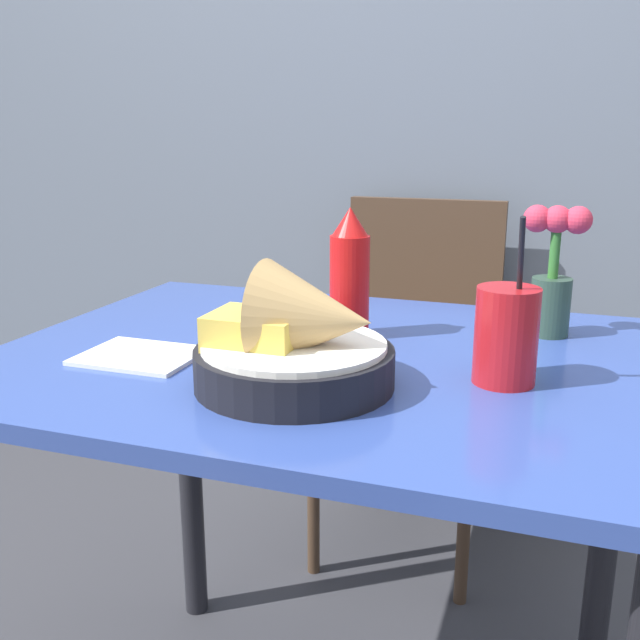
# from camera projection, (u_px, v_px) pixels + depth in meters

# --- Properties ---
(wall_window) EXTENTS (7.00, 0.06, 2.60)m
(wall_window) POSITION_uv_depth(u_px,v_px,m) (456.00, 31.00, 1.80)
(wall_window) COLOR slate
(wall_window) RESTS_ON ground_plane
(dining_table) EXTENTS (0.96, 0.72, 0.75)m
(dining_table) POSITION_uv_depth(u_px,v_px,m) (330.00, 433.00, 1.06)
(dining_table) COLOR #334C9E
(dining_table) RESTS_ON ground_plane
(chair_far_window) EXTENTS (0.40, 0.40, 0.89)m
(chair_far_window) POSITION_uv_depth(u_px,v_px,m) (415.00, 343.00, 1.82)
(chair_far_window) COLOR #473323
(chair_far_window) RESTS_ON ground_plane
(food_basket) EXTENTS (0.25, 0.25, 0.16)m
(food_basket) POSITION_uv_depth(u_px,v_px,m) (300.00, 344.00, 0.88)
(food_basket) COLOR black
(food_basket) RESTS_ON dining_table
(ketchup_bottle) EXTENTS (0.06, 0.06, 0.20)m
(ketchup_bottle) POSITION_uv_depth(u_px,v_px,m) (352.00, 275.00, 1.09)
(ketchup_bottle) COLOR red
(ketchup_bottle) RESTS_ON dining_table
(drink_cup) EXTENTS (0.08, 0.08, 0.22)m
(drink_cup) POSITION_uv_depth(u_px,v_px,m) (506.00, 339.00, 0.89)
(drink_cup) COLOR red
(drink_cup) RESTS_ON dining_table
(flower_vase) EXTENTS (0.10, 0.06, 0.20)m
(flower_vase) POSITION_uv_depth(u_px,v_px,m) (553.00, 272.00, 1.09)
(flower_vase) COLOR #2D4738
(flower_vase) RESTS_ON dining_table
(napkin) EXTENTS (0.16, 0.13, 0.01)m
(napkin) POSITION_uv_depth(u_px,v_px,m) (140.00, 356.00, 1.01)
(napkin) COLOR white
(napkin) RESTS_ON dining_table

